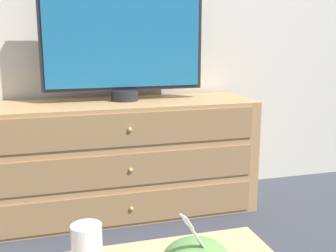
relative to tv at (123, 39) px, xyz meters
name	(u,v)px	position (x,y,z in m)	size (l,w,h in m)	color
ground_plane	(128,193)	(0.04, 0.20, -0.95)	(12.00, 12.00, 0.00)	#383D47
dresser	(122,158)	(-0.03, -0.05, -0.64)	(1.43, 0.47, 0.62)	tan
tv	(123,39)	(0.00, 0.00, 0.00)	(0.87, 0.15, 0.63)	#232328
drink_cup	(87,249)	(-0.33, -1.29, -0.49)	(0.08, 0.08, 0.11)	beige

